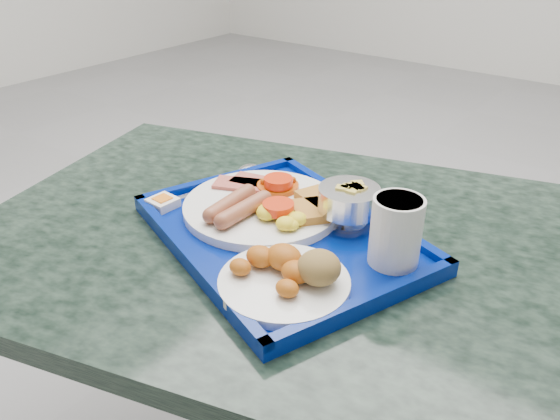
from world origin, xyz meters
name	(u,v)px	position (x,y,z in m)	size (l,w,h in m)	color
floor	(294,243)	(0.00, 0.00, 0.00)	(6.00, 6.00, 0.00)	gray
table	(300,319)	(0.62, -0.86, 0.51)	(1.25, 1.00, 0.68)	slate
tray	(280,235)	(0.60, -0.89, 0.69)	(0.53, 0.46, 0.03)	navy
main_plate	(266,205)	(0.54, -0.85, 0.71)	(0.27, 0.27, 0.04)	white
bread_plate	(289,275)	(0.70, -0.99, 0.72)	(0.18, 0.18, 0.06)	white
fruit_bowl	(349,200)	(0.67, -0.80, 0.74)	(0.10, 0.10, 0.07)	silver
juice_cup	(396,229)	(0.78, -0.85, 0.75)	(0.07, 0.07, 0.10)	silver
spoon	(241,174)	(0.41, -0.77, 0.70)	(0.05, 0.19, 0.01)	silver
knife	(220,185)	(0.41, -0.82, 0.70)	(0.01, 0.18, 0.00)	silver
jam_packet	(163,203)	(0.39, -0.94, 0.71)	(0.05, 0.05, 0.02)	white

